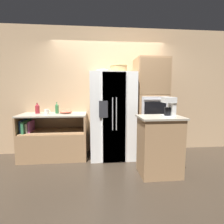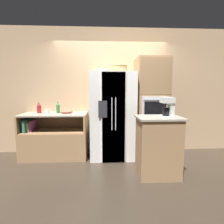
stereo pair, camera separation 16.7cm
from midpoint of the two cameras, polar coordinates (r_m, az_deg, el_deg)
ground_plane at (r=3.84m, az=1.03°, el=-14.66°), size 20.00×20.00×0.00m
wall_back at (r=4.04m, az=0.59°, el=6.77°), size 12.00×0.06×2.80m
counter_left at (r=3.95m, az=-16.98°, el=-9.08°), size 1.34×0.65×0.94m
refrigerator at (r=3.69m, az=1.48°, el=-1.20°), size 0.92×0.76×1.78m
wall_oven at (r=3.88m, az=13.78°, el=1.38°), size 0.66×0.67×2.09m
island_counter at (r=3.07m, az=16.32°, el=-10.69°), size 0.72×0.56×1.00m
wicker_basket at (r=3.66m, az=3.64°, el=13.97°), size 0.35×0.35×0.15m
fruit_bowl at (r=3.71m, az=-1.59°, el=13.25°), size 0.28×0.28×0.08m
bottle_tall at (r=3.88m, az=-16.05°, el=1.24°), size 0.07×0.07×0.24m
bottle_short at (r=4.00m, az=-21.63°, el=1.19°), size 0.09×0.09×0.22m
mug at (r=3.79m, az=-19.09°, el=0.18°), size 0.12×0.09×0.11m
mixing_bowl at (r=3.84m, az=-13.42°, el=0.17°), size 0.26×0.26×0.07m
coffee_maker at (r=2.91m, az=19.45°, el=1.76°), size 0.18×0.22×0.32m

